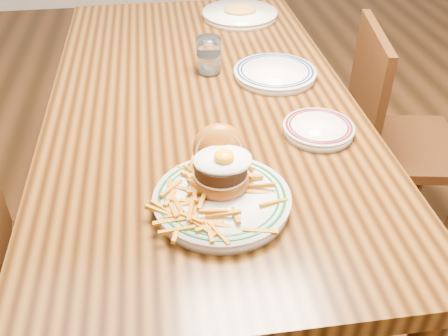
{
  "coord_description": "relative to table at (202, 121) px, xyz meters",
  "views": [
    {
      "loc": [
        -0.11,
        -1.26,
        1.44
      ],
      "look_at": [
        0.0,
        -0.45,
        0.82
      ],
      "focal_mm": 40.0,
      "sensor_mm": 36.0,
      "label": 1
    }
  ],
  "objects": [
    {
      "name": "far_plate",
      "position": [
        0.21,
        0.58,
        0.1
      ],
      "size": [
        0.28,
        0.28,
        0.05
      ],
      "rotation": [
        0.0,
        0.0,
        -0.24
      ],
      "color": "silver",
      "rests_on": "table"
    },
    {
      "name": "rear_plate",
      "position": [
        0.23,
        0.07,
        0.1
      ],
      "size": [
        0.25,
        0.25,
        0.03
      ],
      "rotation": [
        0.0,
        0.0,
        -0.03
      ],
      "color": "silver",
      "rests_on": "table"
    },
    {
      "name": "main_plate",
      "position": [
        -0.0,
        -0.47,
        0.13
      ],
      "size": [
        0.29,
        0.3,
        0.14
      ],
      "rotation": [
        0.0,
        0.0,
        -0.07
      ],
      "color": "silver",
      "rests_on": "table"
    },
    {
      "name": "floor",
      "position": [
        0.0,
        0.0,
        -0.66
      ],
      "size": [
        6.0,
        6.0,
        0.0
      ],
      "primitive_type": "plane",
      "color": "black",
      "rests_on": "ground"
    },
    {
      "name": "chair_right",
      "position": [
        0.69,
        0.14,
        -0.21
      ],
      "size": [
        0.45,
        0.45,
        0.84
      ],
      "rotation": [
        0.0,
        0.0,
        2.97
      ],
      "color": "#41240D",
      "rests_on": "floor"
    },
    {
      "name": "water_glass",
      "position": [
        0.04,
        0.14,
        0.14
      ],
      "size": [
        0.07,
        0.07,
        0.11
      ],
      "color": "white",
      "rests_on": "table"
    },
    {
      "name": "side_plate",
      "position": [
        0.27,
        -0.25,
        0.1
      ],
      "size": [
        0.18,
        0.18,
        0.03
      ],
      "rotation": [
        0.0,
        0.0,
        0.09
      ],
      "color": "silver",
      "rests_on": "table"
    },
    {
      "name": "table",
      "position": [
        0.0,
        0.0,
        0.0
      ],
      "size": [
        0.85,
        1.6,
        0.75
      ],
      "color": "black",
      "rests_on": "floor"
    }
  ]
}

